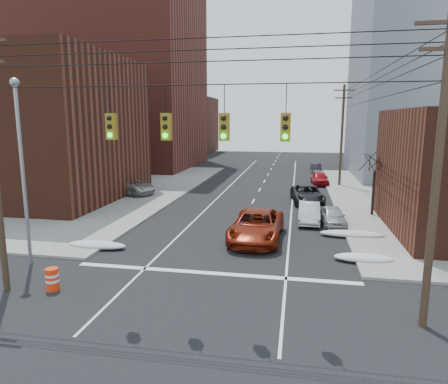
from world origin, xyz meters
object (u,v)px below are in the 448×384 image
at_px(red_pickup, 257,226).
at_px(construction_barrel, 52,279).
at_px(parked_car_b, 309,213).
at_px(parked_car_c, 307,194).
at_px(lot_car_b, 128,186).
at_px(parked_car_f, 316,168).
at_px(lot_car_d, 87,186).
at_px(parked_car_e, 320,178).
at_px(lot_car_c, 63,185).
at_px(parked_car_a, 333,216).
at_px(parked_car_d, 319,178).
at_px(lot_car_a, 99,186).

bearing_deg(red_pickup, construction_barrel, -129.87).
relative_size(parked_car_b, parked_car_c, 0.76).
relative_size(lot_car_b, construction_barrel, 5.61).
xyz_separation_m(parked_car_f, lot_car_d, (-23.17, -20.51, 0.15)).
xyz_separation_m(parked_car_e, lot_car_c, (-25.30, -10.73, 0.19)).
distance_m(parked_car_a, parked_car_f, 28.54).
bearing_deg(parked_car_d, parked_car_a, -93.12).
distance_m(parked_car_c, parked_car_f, 21.07).
height_order(parked_car_e, lot_car_d, parked_car_e).
height_order(red_pickup, lot_car_d, red_pickup).
relative_size(parked_car_a, lot_car_d, 1.05).
distance_m(parked_car_d, parked_car_e, 1.34).
bearing_deg(parked_car_c, parked_car_d, 75.87).
relative_size(parked_car_d, parked_car_e, 0.98).
xyz_separation_m(lot_car_d, construction_barrel, (10.27, -21.39, -0.27)).
distance_m(parked_car_a, lot_car_d, 24.52).
height_order(parked_car_f, lot_car_a, lot_car_a).
height_order(red_pickup, parked_car_d, red_pickup).
bearing_deg(parked_car_e, lot_car_a, -159.90).
relative_size(parked_car_e, lot_car_c, 0.81).
bearing_deg(lot_car_c, parked_car_b, -108.21).
bearing_deg(parked_car_d, parked_car_e, -92.09).
height_order(parked_car_b, lot_car_d, lot_car_d).
height_order(parked_car_b, parked_car_e, parked_car_e).
xyz_separation_m(parked_car_f, construction_barrel, (-12.90, -41.91, -0.11)).
distance_m(red_pickup, lot_car_c, 23.45).
height_order(lot_car_a, lot_car_d, lot_car_a).
xyz_separation_m(parked_car_a, parked_car_d, (-0.03, 19.28, -0.04)).
bearing_deg(parked_car_f, construction_barrel, -109.59).
bearing_deg(construction_barrel, lot_car_a, 112.80).
distance_m(parked_car_f, lot_car_c, 33.09).
distance_m(lot_car_c, lot_car_d, 2.28).
height_order(parked_car_f, lot_car_c, lot_car_c).
distance_m(parked_car_e, lot_car_d, 25.20).
bearing_deg(parked_car_d, lot_car_b, -151.75).
height_order(parked_car_e, lot_car_c, lot_car_c).
height_order(parked_car_c, lot_car_d, parked_car_c).
relative_size(lot_car_a, lot_car_b, 0.74).
distance_m(parked_car_b, lot_car_a, 21.69).
xyz_separation_m(parked_car_b, parked_car_d, (1.57, 18.72, -0.08)).
relative_size(parked_car_d, lot_car_b, 0.77).
relative_size(parked_car_f, lot_car_a, 0.92).
bearing_deg(parked_car_d, lot_car_a, -156.21).
height_order(red_pickup, lot_car_b, red_pickup).
height_order(red_pickup, construction_barrel, red_pickup).
distance_m(red_pickup, lot_car_a, 21.11).
distance_m(parked_car_b, lot_car_b, 18.60).
relative_size(parked_car_f, construction_barrel, 3.82).
height_order(parked_car_b, parked_car_d, parked_car_b).
distance_m(parked_car_d, construction_barrel, 35.09).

